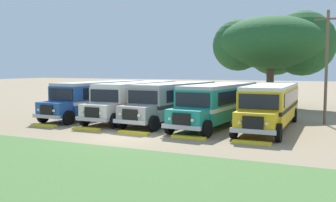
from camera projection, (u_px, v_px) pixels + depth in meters
ground_plane at (123, 137)px, 21.03m from camera, size 220.00×220.00×0.00m
foreground_grass_strip at (9, 173)px, 13.80m from camera, size 80.00×11.29×0.01m
parked_bus_slot_0 at (98, 97)px, 30.47m from camera, size 3.00×10.88×2.82m
parked_bus_slot_1 at (136, 98)px, 29.10m from camera, size 2.77×10.85×2.82m
parked_bus_slot_2 at (174, 100)px, 27.71m from camera, size 3.39×10.95×2.82m
parked_bus_slot_3 at (219, 102)px, 25.68m from camera, size 3.32×10.94×2.82m
parked_bus_slot_4 at (271, 104)px, 24.52m from camera, size 2.80×10.85×2.82m
curb_wheelstop_0 at (44, 125)px, 25.04m from camera, size 2.00×0.36×0.15m
curb_wheelstop_1 at (86, 129)px, 23.57m from camera, size 2.00×0.36×0.15m
curb_wheelstop_2 at (134, 133)px, 22.10m from camera, size 2.00×0.36×0.15m
curb_wheelstop_3 at (189, 137)px, 20.63m from camera, size 2.00×0.36×0.15m
curb_wheelstop_4 at (252, 143)px, 19.16m from camera, size 2.00×0.36×0.15m
broad_shade_tree at (275, 44)px, 37.07m from camera, size 11.56×10.85×9.53m
utility_pole at (327, 64)px, 25.76m from camera, size 1.80×0.20×7.87m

